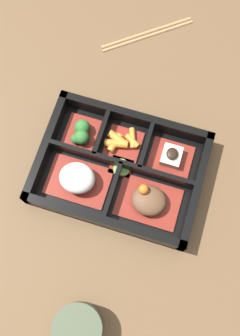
{
  "coord_description": "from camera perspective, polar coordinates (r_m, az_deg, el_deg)",
  "views": [
    {
      "loc": [
        -0.06,
        0.2,
        0.72
      ],
      "look_at": [
        0.0,
        0.0,
        0.03
      ],
      "focal_mm": 42.0,
      "sensor_mm": 36.0,
      "label": 1
    }
  ],
  "objects": [
    {
      "name": "ground_plane",
      "position": [
        0.75,
        -0.0,
        -0.55
      ],
      "size": [
        3.0,
        3.0,
        0.0
      ],
      "primitive_type": "plane",
      "color": "brown"
    },
    {
      "name": "bento_base",
      "position": [
        0.74,
        -0.0,
        -0.45
      ],
      "size": [
        0.3,
        0.22,
        0.01
      ],
      "color": "black",
      "rests_on": "ground_plane"
    },
    {
      "name": "bento_rim",
      "position": [
        0.73,
        0.01,
        0.15
      ],
      "size": [
        0.3,
        0.22,
        0.05
      ],
      "color": "black",
      "rests_on": "ground_plane"
    },
    {
      "name": "bowl_stew",
      "position": [
        0.71,
        4.14,
        -4.72
      ],
      "size": [
        0.11,
        0.08,
        0.05
      ],
      "color": "maroon",
      "rests_on": "bento_base"
    },
    {
      "name": "bowl_rice",
      "position": [
        0.72,
        -6.19,
        -1.57
      ],
      "size": [
        0.11,
        0.08,
        0.05
      ],
      "color": "maroon",
      "rests_on": "bento_base"
    },
    {
      "name": "bowl_tofu",
      "position": [
        0.74,
        7.41,
        1.61
      ],
      "size": [
        0.08,
        0.07,
        0.03
      ],
      "color": "maroon",
      "rests_on": "bento_base"
    },
    {
      "name": "bowl_carrots",
      "position": [
        0.75,
        0.24,
        3.72
      ],
      "size": [
        0.07,
        0.07,
        0.02
      ],
      "color": "maroon",
      "rests_on": "bento_base"
    },
    {
      "name": "bowl_greens",
      "position": [
        0.75,
        -5.65,
        5.21
      ],
      "size": [
        0.06,
        0.07,
        0.03
      ],
      "color": "maroon",
      "rests_on": "bento_base"
    },
    {
      "name": "bowl_pickles",
      "position": [
        0.73,
        0.13,
        0.19
      ],
      "size": [
        0.04,
        0.04,
        0.01
      ],
      "color": "maroon",
      "rests_on": "bento_base"
    },
    {
      "name": "tea_cup",
      "position": [
        0.7,
        -6.07,
        -22.07
      ],
      "size": [
        0.08,
        0.08,
        0.05
      ],
      "color": "#424C38",
      "rests_on": "ground_plane"
    },
    {
      "name": "chopsticks",
      "position": [
        0.88,
        3.98,
        18.88
      ],
      "size": [
        0.17,
        0.14,
        0.01
      ],
      "color": "#A87F51",
      "rests_on": "ground_plane"
    }
  ]
}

